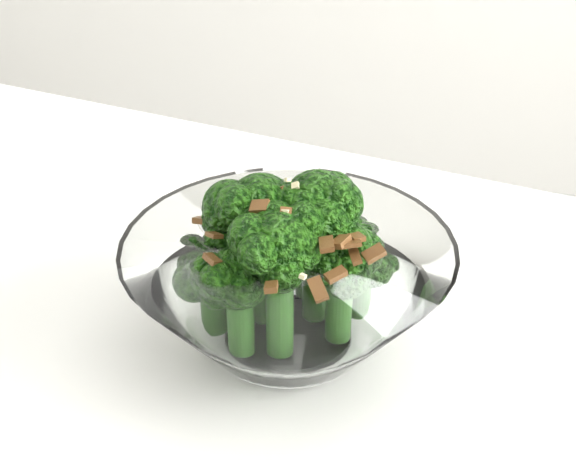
# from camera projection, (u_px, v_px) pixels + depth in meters

# --- Properties ---
(broccoli_dish) EXTENTS (0.21, 0.21, 0.12)m
(broccoli_dish) POSITION_uv_depth(u_px,v_px,m) (287.00, 282.00, 0.52)
(broccoli_dish) COLOR white
(broccoli_dish) RESTS_ON table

